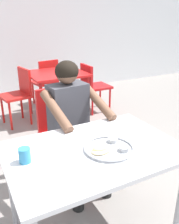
{
  "coord_description": "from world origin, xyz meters",
  "views": [
    {
      "loc": [
        -0.71,
        -1.14,
        1.53
      ],
      "look_at": [
        0.06,
        0.31,
        0.88
      ],
      "focal_mm": 38.77,
      "sensor_mm": 36.0,
      "label": 1
    }
  ],
  "objects_px": {
    "thali_tray": "(109,148)",
    "chair_foreground": "(63,127)",
    "diner_foreground": "(73,116)",
    "drinking_cup": "(25,155)",
    "chair_red_right": "(93,84)",
    "chair_red_far": "(46,80)",
    "table_foreground": "(94,159)",
    "chair_red_left": "(19,92)",
    "table_background_red": "(57,78)"
  },
  "relations": [
    {
      "from": "table_background_red",
      "to": "chair_red_right",
      "type": "relative_size",
      "value": 1.04
    },
    {
      "from": "chair_foreground",
      "to": "chair_red_far",
      "type": "height_order",
      "value": "chair_foreground"
    },
    {
      "from": "drinking_cup",
      "to": "chair_red_far",
      "type": "relative_size",
      "value": 0.11
    },
    {
      "from": "drinking_cup",
      "to": "chair_red_left",
      "type": "relative_size",
      "value": 0.11
    },
    {
      "from": "table_background_red",
      "to": "thali_tray",
      "type": "bearing_deg",
      "value": -102.69
    },
    {
      "from": "thali_tray",
      "to": "drinking_cup",
      "type": "distance_m",
      "value": 0.53
    },
    {
      "from": "drinking_cup",
      "to": "chair_red_right",
      "type": "relative_size",
      "value": 0.11
    },
    {
      "from": "chair_foreground",
      "to": "chair_red_right",
      "type": "xyz_separation_m",
      "value": [
        1.11,
        1.41,
        -0.04
      ]
    },
    {
      "from": "thali_tray",
      "to": "chair_red_far",
      "type": "distance_m",
      "value": 3.02
    },
    {
      "from": "chair_foreground",
      "to": "chair_red_far",
      "type": "relative_size",
      "value": 1.07
    },
    {
      "from": "table_foreground",
      "to": "drinking_cup",
      "type": "bearing_deg",
      "value": 173.0
    },
    {
      "from": "thali_tray",
      "to": "chair_red_left",
      "type": "height_order",
      "value": "chair_red_left"
    },
    {
      "from": "table_foreground",
      "to": "drinking_cup",
      "type": "relative_size",
      "value": 12.21
    },
    {
      "from": "thali_tray",
      "to": "table_background_red",
      "type": "distance_m",
      "value": 2.4
    },
    {
      "from": "chair_red_left",
      "to": "chair_red_right",
      "type": "bearing_deg",
      "value": -4.46
    },
    {
      "from": "thali_tray",
      "to": "chair_foreground",
      "type": "xyz_separation_m",
      "value": [
        0.03,
        0.89,
        -0.22
      ]
    },
    {
      "from": "table_background_red",
      "to": "chair_red_right",
      "type": "xyz_separation_m",
      "value": [
        0.61,
        -0.05,
        -0.16
      ]
    },
    {
      "from": "table_foreground",
      "to": "chair_red_far",
      "type": "xyz_separation_m",
      "value": [
        0.63,
        2.9,
        -0.17
      ]
    },
    {
      "from": "thali_tray",
      "to": "table_background_red",
      "type": "bearing_deg",
      "value": 77.31
    },
    {
      "from": "thali_tray",
      "to": "chair_red_left",
      "type": "xyz_separation_m",
      "value": [
        -0.06,
        2.39,
        -0.25
      ]
    },
    {
      "from": "table_background_red",
      "to": "chair_red_right",
      "type": "height_order",
      "value": "chair_red_right"
    },
    {
      "from": "thali_tray",
      "to": "table_background_red",
      "type": "relative_size",
      "value": 0.38
    },
    {
      "from": "diner_foreground",
      "to": "chair_foreground",
      "type": "bearing_deg",
      "value": 94.37
    },
    {
      "from": "table_foreground",
      "to": "table_background_red",
      "type": "xyz_separation_m",
      "value": [
        0.61,
        2.28,
        -0.01
      ]
    },
    {
      "from": "thali_tray",
      "to": "chair_foreground",
      "type": "bearing_deg",
      "value": 88.25
    },
    {
      "from": "drinking_cup",
      "to": "diner_foreground",
      "type": "relative_size",
      "value": 0.08
    },
    {
      "from": "thali_tray",
      "to": "diner_foreground",
      "type": "distance_m",
      "value": 0.66
    },
    {
      "from": "table_foreground",
      "to": "drinking_cup",
      "type": "distance_m",
      "value": 0.45
    },
    {
      "from": "chair_red_left",
      "to": "thali_tray",
      "type": "bearing_deg",
      "value": -88.58
    },
    {
      "from": "chair_foreground",
      "to": "thali_tray",
      "type": "bearing_deg",
      "value": -91.75
    },
    {
      "from": "diner_foreground",
      "to": "chair_red_left",
      "type": "height_order",
      "value": "diner_foreground"
    },
    {
      "from": "table_foreground",
      "to": "chair_red_right",
      "type": "height_order",
      "value": "chair_red_right"
    },
    {
      "from": "drinking_cup",
      "to": "table_background_red",
      "type": "bearing_deg",
      "value": 65.0
    },
    {
      "from": "table_background_red",
      "to": "chair_red_left",
      "type": "xyz_separation_m",
      "value": [
        -0.59,
        0.05,
        -0.14
      ]
    },
    {
      "from": "table_foreground",
      "to": "chair_red_right",
      "type": "relative_size",
      "value": 1.38
    },
    {
      "from": "thali_tray",
      "to": "table_background_red",
      "type": "xyz_separation_m",
      "value": [
        0.53,
        2.34,
        -0.1
      ]
    },
    {
      "from": "table_background_red",
      "to": "chair_red_left",
      "type": "relative_size",
      "value": 1.02
    },
    {
      "from": "thali_tray",
      "to": "diner_foreground",
      "type": "xyz_separation_m",
      "value": [
        0.04,
        0.65,
        -0.03
      ]
    },
    {
      "from": "table_foreground",
      "to": "thali_tray",
      "type": "height_order",
      "value": "thali_tray"
    },
    {
      "from": "drinking_cup",
      "to": "chair_red_right",
      "type": "bearing_deg",
      "value": 52.91
    },
    {
      "from": "diner_foreground",
      "to": "table_background_red",
      "type": "relative_size",
      "value": 1.4
    },
    {
      "from": "chair_red_right",
      "to": "chair_red_left",
      "type": "bearing_deg",
      "value": 175.54
    },
    {
      "from": "diner_foreground",
      "to": "drinking_cup",
      "type": "bearing_deg",
      "value": -135.73
    },
    {
      "from": "table_background_red",
      "to": "chair_foreground",
      "type": "bearing_deg",
      "value": -108.96
    },
    {
      "from": "drinking_cup",
      "to": "chair_red_far",
      "type": "xyz_separation_m",
      "value": [
        1.06,
        2.84,
        -0.3
      ]
    },
    {
      "from": "drinking_cup",
      "to": "table_background_red",
      "type": "distance_m",
      "value": 2.46
    },
    {
      "from": "chair_red_right",
      "to": "chair_red_far",
      "type": "distance_m",
      "value": 0.88
    },
    {
      "from": "thali_tray",
      "to": "chair_foreground",
      "type": "relative_size",
      "value": 0.36
    },
    {
      "from": "chair_red_left",
      "to": "table_background_red",
      "type": "bearing_deg",
      "value": -4.47
    },
    {
      "from": "drinking_cup",
      "to": "chair_red_far",
      "type": "distance_m",
      "value": 3.05
    }
  ]
}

